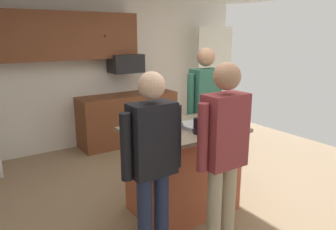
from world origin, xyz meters
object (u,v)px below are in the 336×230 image
Objects in this scene: person_guest_by_door at (152,157)px; glass_stout_tall at (176,114)px; mug_ceramic_white at (160,135)px; person_guest_left at (224,148)px; tumbler_amber at (197,126)px; mug_blue_stoneware at (177,126)px; serving_tray at (199,124)px; person_guest_right at (205,105)px; microwave_over_range at (126,63)px; glass_dark_ale at (164,125)px; glass_pilsner at (160,121)px; glass_short_whisky at (175,118)px; kitchen_island at (183,169)px.

person_guest_by_door is 10.35× the size of glass_stout_tall.
mug_ceramic_white is at bearing 12.98° from person_guest_by_door.
person_guest_by_door is at bearing 76.53° from person_guest_left.
tumbler_amber is 0.22m from mug_blue_stoneware.
person_guest_by_door reaches higher than mug_blue_stoneware.
mug_blue_stoneware reaches higher than serving_tray.
mug_blue_stoneware is (-0.85, -0.57, -0.02)m from person_guest_right.
person_guest_by_door reaches higher than serving_tray.
microwave_over_range reaches higher than glass_dark_ale.
microwave_over_range is 2.50m from glass_pilsner.
glass_stout_tall is at bearing 41.24° from glass_dark_ale.
glass_dark_ale is at bearing 20.27° from person_guest_left.
glass_short_whisky is at bearing 7.35° from person_guest_by_door.
microwave_over_range is 3.37× the size of glass_dark_ale.
glass_short_whisky is 0.15m from glass_stout_tall.
mug_ceramic_white is 0.88× the size of glass_pilsner.
glass_dark_ale is at bearing -171.59° from kitchen_island.
kitchen_island is 0.63m from glass_dark_ale.
glass_dark_ale is (-0.27, -0.04, 0.56)m from kitchen_island.
mug_ceramic_white is at bearing 173.86° from tumbler_amber.
glass_stout_tall is at bearing 105.08° from serving_tray.
mug_ceramic_white is 0.41m from glass_pilsner.
person_guest_left reaches higher than glass_short_whisky.
kitchen_island is 0.72× the size of person_guest_by_door.
glass_pilsner is at bearing 57.69° from mug_ceramic_white.
glass_pilsner is (-0.78, -2.34, -0.41)m from microwave_over_range.
person_guest_left is 0.62m from person_guest_by_door.
glass_pilsner is at bearing 71.72° from glass_dark_ale.
mug_blue_stoneware is 0.31m from serving_tray.
person_guest_right reaches higher than tumbler_amber.
person_guest_left reaches higher than tumbler_amber.
glass_short_whisky is at bearing -103.61° from microwave_over_range.
mug_ceramic_white is at bearing -155.21° from kitchen_island.
glass_stout_tall is (0.10, 0.29, 0.56)m from kitchen_island.
glass_short_whisky is at bearing 4.68° from glass_pilsner.
kitchen_island is at bearing 23.53° from mug_blue_stoneware.
glass_stout_tall is at bearing 42.51° from mug_ceramic_white.
person_guest_by_door is 0.76m from tumbler_amber.
person_guest_left reaches higher than serving_tray.
glass_short_whisky is 0.25m from mug_blue_stoneware.
serving_tray is (0.34, 0.74, -0.02)m from person_guest_left.
mug_blue_stoneware is at bearing 8.73° from person_guest_left.
person_guest_right is 1.36m from mug_ceramic_white.
glass_short_whisky is at bearing 59.27° from mug_blue_stoneware.
person_guest_left is 1.04× the size of person_guest_by_door.
person_guest_left is 10.63× the size of tumbler_amber.
glass_short_whisky is 0.93× the size of glass_stout_tall.
person_guest_right reaches higher than glass_stout_tall.
person_guest_left is at bearing -104.26° from tumbler_amber.
tumbler_amber is at bearing -59.83° from mug_blue_stoneware.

